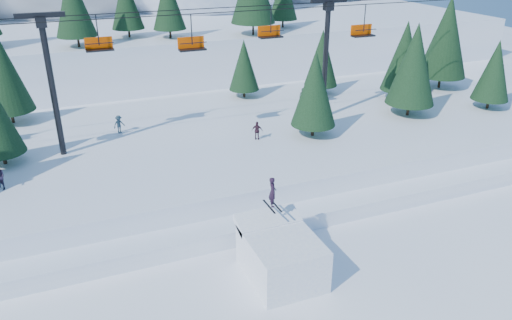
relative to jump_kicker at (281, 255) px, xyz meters
name	(u,v)px	position (x,y,z in m)	size (l,w,h in m)	color
ground	(268,298)	(-1.42, -1.57, -1.37)	(160.00, 160.00, 0.00)	white
mid_shelf	(182,151)	(-1.42, 16.43, -0.12)	(70.00, 22.00, 2.50)	white
berm	(220,217)	(-1.42, 6.43, -0.82)	(70.00, 6.00, 1.10)	white
jump_kicker	(281,255)	(0.00, 0.00, 0.00)	(3.71, 5.06, 5.43)	white
chairlift	(186,52)	(-0.60, 16.48, 7.95)	(46.00, 3.21, 10.28)	black
conifer_stand	(208,77)	(1.39, 17.45, 5.63)	(63.68, 18.15, 9.53)	black
distant_skiers	(150,134)	(-3.94, 15.95, 1.93)	(27.26, 9.91, 1.76)	#361C28
banner_near	(343,215)	(6.19, 3.57, -0.83)	(2.86, 0.09, 0.90)	black
banner_far	(370,198)	(9.14, 4.90, -0.83)	(2.61, 1.21, 0.90)	black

